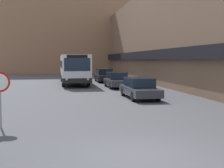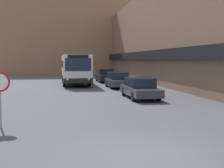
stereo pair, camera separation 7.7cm
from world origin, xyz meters
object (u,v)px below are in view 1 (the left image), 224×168
city_bus (74,68)px  stop_sign (0,88)px  parked_car_front (139,88)px  parked_car_middle (117,80)px  parked_car_back (104,75)px

city_bus → stop_sign: 21.73m
parked_car_front → stop_sign: bearing=-133.6°
parked_car_middle → parked_car_back: bearing=90.0°
parked_car_back → stop_sign: 24.49m
parked_car_front → parked_car_back: 15.43m
city_bus → stop_sign: city_bus is taller
parked_car_back → parked_car_front: bearing=-90.0°
parked_car_front → parked_car_middle: (0.00, 7.94, 0.01)m
city_bus → parked_car_back: bearing=28.0°
parked_car_back → stop_sign: size_ratio=2.24×
city_bus → parked_car_middle: size_ratio=2.70×
parked_car_front → stop_sign: (-7.50, -7.87, 0.83)m
city_bus → parked_car_back: (3.61, 1.92, -0.90)m
city_bus → parked_car_front: size_ratio=2.52×
stop_sign → parked_car_back: bearing=72.2°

